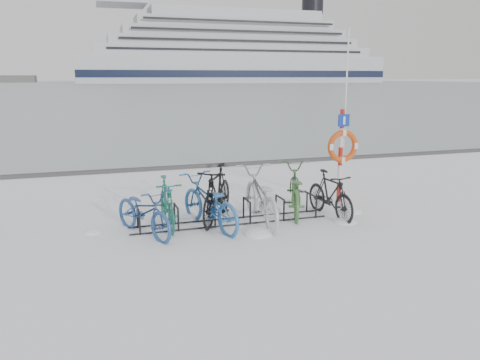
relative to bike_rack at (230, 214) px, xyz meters
name	(u,v)px	position (x,y,z in m)	size (l,w,h in m)	color
ground	(230,223)	(0.00, 0.00, -0.18)	(900.00, 900.00, 0.00)	white
ice_sheet	(99,85)	(0.00, 155.00, -0.17)	(400.00, 298.00, 0.02)	#A1AFB6
quay_edge	(179,167)	(0.00, 5.90, -0.13)	(400.00, 0.25, 0.10)	#3F3F42
bike_rack	(230,214)	(0.00, 0.00, 0.00)	(4.00, 0.48, 0.46)	black
lifebuoy_station	(342,146)	(2.90, 0.75, 1.14)	(0.76, 0.22, 3.92)	red
cruise_ferry	(234,55)	(61.32, 205.85, 12.49)	(141.58, 26.70, 46.52)	silver
bike_0	(143,210)	(-1.72, -0.19, 0.29)	(0.63, 1.80, 0.95)	#274C8A
bike_1	(167,201)	(-1.23, 0.19, 0.32)	(0.47, 1.66, 1.00)	#1C6957
bike_2	(209,201)	(-0.46, -0.14, 0.34)	(0.70, 2.00, 1.05)	#2F69AD
bike_3	(217,192)	(-0.19, 0.27, 0.40)	(0.55, 1.95, 1.17)	black
bike_4	(260,195)	(0.60, -0.13, 0.38)	(0.75, 2.15, 1.13)	#B5B6BE
bike_5	(295,188)	(1.55, 0.32, 0.36)	(0.72, 2.06, 1.08)	#3E6D37
bike_6	(330,193)	(2.13, -0.18, 0.32)	(0.47, 1.66, 0.99)	black
snow_drifts	(274,221)	(0.88, -0.17, -0.18)	(5.78, 1.95, 0.20)	white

